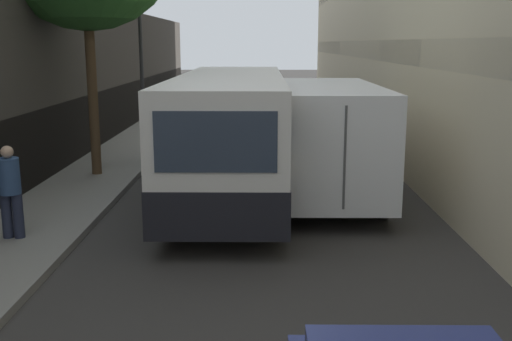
{
  "coord_description": "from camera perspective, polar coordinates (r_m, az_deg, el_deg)",
  "views": [
    {
      "loc": [
        0.07,
        0.47,
        3.86
      ],
      "look_at": [
        -0.03,
        11.07,
        1.6
      ],
      "focal_mm": 42.0,
      "sensor_mm": 36.0,
      "label": 1
    }
  ],
  "objects": [
    {
      "name": "box_truck",
      "position": [
        15.92,
        6.49,
        3.67
      ],
      "size": [
        2.37,
        8.48,
        2.86
      ],
      "color": "silver",
      "rests_on": "ground_plane"
    },
    {
      "name": "ground_plane",
      "position": [
        15.03,
        0.29,
        -2.84
      ],
      "size": [
        150.0,
        150.0,
        0.0
      ],
      "primitive_type": "plane",
      "color": "#33302D"
    },
    {
      "name": "bus",
      "position": [
        15.52,
        -2.36,
        3.76
      ],
      "size": [
        2.62,
        10.61,
        3.07
      ],
      "color": "silver",
      "rests_on": "ground_plane"
    },
    {
      "name": "pedestrian",
      "position": [
        12.4,
        -22.37,
        -1.63
      ],
      "size": [
        0.42,
        0.4,
        1.81
      ],
      "color": "#23283D",
      "rests_on": "sidewalk_left"
    },
    {
      "name": "sidewalk_left",
      "position": [
        15.76,
        -17.15,
        -2.41
      ],
      "size": [
        2.39,
        60.0,
        0.15
      ],
      "color": "gray",
      "rests_on": "ground_plane"
    }
  ]
}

